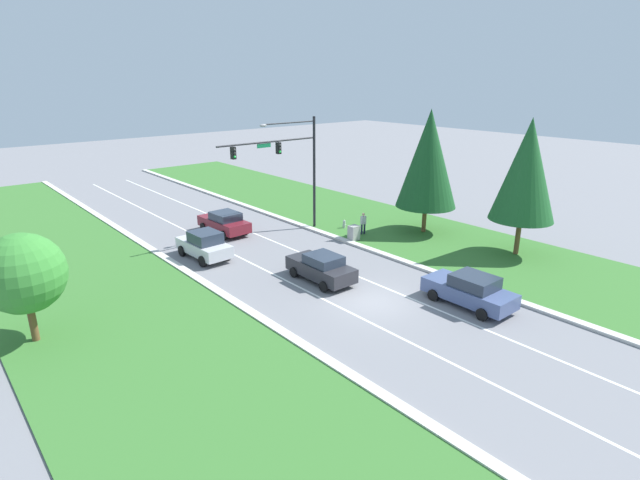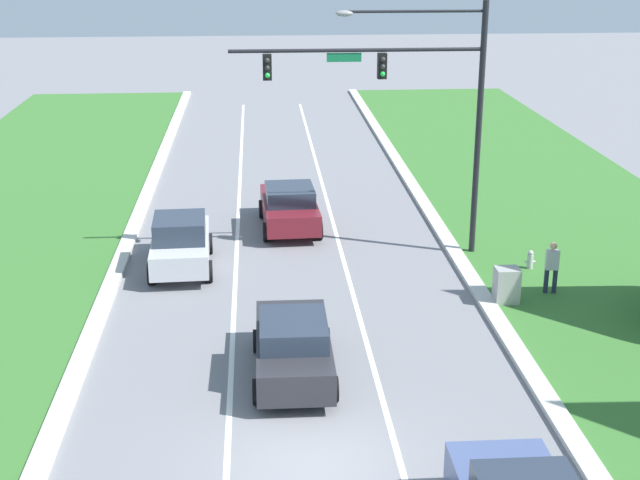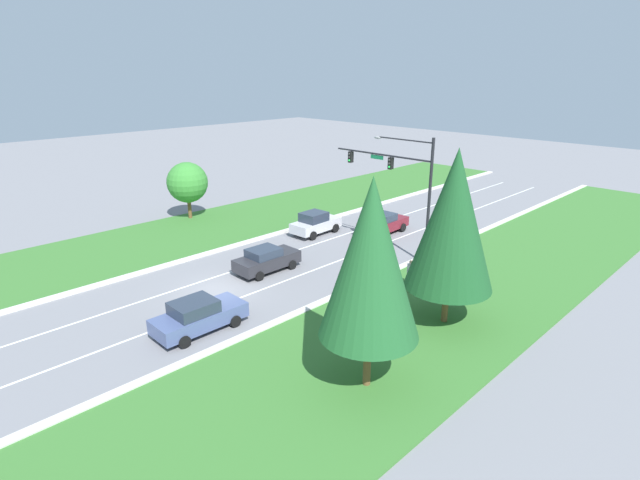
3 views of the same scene
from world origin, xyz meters
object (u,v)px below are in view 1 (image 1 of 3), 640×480
(charcoal_sedan, at_px, (321,267))
(silver_sedan, at_px, (204,245))
(conifer_near_right_tree, at_px, (526,170))
(conifer_far_right_tree, at_px, (428,159))
(traffic_signal_mast, at_px, (290,158))
(pedestrian, at_px, (363,223))
(slate_blue_sedan, at_px, (470,290))
(oak_near_left_tree, at_px, (23,274))
(fire_hydrant, at_px, (344,224))
(burgundy_sedan, at_px, (224,222))
(utility_cabinet, at_px, (354,233))

(charcoal_sedan, bearing_deg, silver_sedan, 113.77)
(conifer_near_right_tree, distance_m, conifer_far_right_tree, 7.12)
(traffic_signal_mast, xyz_separation_m, charcoal_sedan, (-4.22, -8.46, -4.79))
(charcoal_sedan, bearing_deg, traffic_signal_mast, 63.92)
(charcoal_sedan, distance_m, pedestrian, 9.23)
(slate_blue_sedan, distance_m, oak_near_left_tree, 20.72)
(silver_sedan, height_order, fire_hydrant, silver_sedan)
(silver_sedan, height_order, slate_blue_sedan, silver_sedan)
(burgundy_sedan, height_order, fire_hydrant, burgundy_sedan)
(silver_sedan, distance_m, slate_blue_sedan, 16.62)
(pedestrian, bearing_deg, burgundy_sedan, -36.10)
(slate_blue_sedan, bearing_deg, conifer_near_right_tree, 15.46)
(charcoal_sedan, relative_size, fire_hydrant, 6.28)
(burgundy_sedan, xyz_separation_m, charcoal_sedan, (-0.38, -11.61, -0.03))
(utility_cabinet, xyz_separation_m, conifer_near_right_tree, (6.15, -8.99, 5.06))
(burgundy_sedan, distance_m, fire_hydrant, 9.09)
(burgundy_sedan, distance_m, charcoal_sedan, 11.61)
(pedestrian, bearing_deg, conifer_near_right_tree, 122.21)
(burgundy_sedan, distance_m, utility_cabinet, 9.73)
(traffic_signal_mast, relative_size, slate_blue_sedan, 1.79)
(utility_cabinet, xyz_separation_m, oak_near_left_tree, (-20.63, -1.15, 2.67))
(pedestrian, bearing_deg, conifer_far_right_tree, 154.02)
(traffic_signal_mast, bearing_deg, pedestrian, -45.46)
(traffic_signal_mast, bearing_deg, conifer_far_right_tree, -39.41)
(utility_cabinet, relative_size, pedestrian, 0.67)
(pedestrian, bearing_deg, slate_blue_sedan, 76.69)
(pedestrian, distance_m, fire_hydrant, 2.14)
(conifer_far_right_tree, bearing_deg, pedestrian, 147.59)
(pedestrian, distance_m, oak_near_left_tree, 22.34)
(traffic_signal_mast, relative_size, silver_sedan, 1.95)
(slate_blue_sedan, height_order, oak_near_left_tree, oak_near_left_tree)
(oak_near_left_tree, bearing_deg, conifer_near_right_tree, -16.32)
(burgundy_sedan, distance_m, pedestrian, 10.34)
(utility_cabinet, height_order, pedestrian, pedestrian)
(traffic_signal_mast, bearing_deg, silver_sedan, -174.25)
(charcoal_sedan, relative_size, conifer_far_right_tree, 0.48)
(conifer_near_right_tree, height_order, oak_near_left_tree, conifer_near_right_tree)
(silver_sedan, relative_size, fire_hydrant, 6.17)
(traffic_signal_mast, xyz_separation_m, silver_sedan, (-7.54, -0.76, -4.71))
(pedestrian, height_order, conifer_near_right_tree, conifer_near_right_tree)
(burgundy_sedan, xyz_separation_m, utility_cabinet, (6.09, -7.57, -0.28))
(slate_blue_sedan, bearing_deg, utility_cabinet, 76.66)
(oak_near_left_tree, bearing_deg, charcoal_sedan, -11.51)
(conifer_near_right_tree, bearing_deg, oak_near_left_tree, 163.68)
(fire_hydrant, distance_m, oak_near_left_tree, 22.66)
(slate_blue_sedan, relative_size, utility_cabinet, 4.14)
(traffic_signal_mast, relative_size, conifer_far_right_tree, 0.93)
(conifer_far_right_tree, bearing_deg, slate_blue_sedan, -130.94)
(slate_blue_sedan, xyz_separation_m, conifer_near_right_tree, (8.93, 2.41, 4.79))
(traffic_signal_mast, height_order, oak_near_left_tree, traffic_signal_mast)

